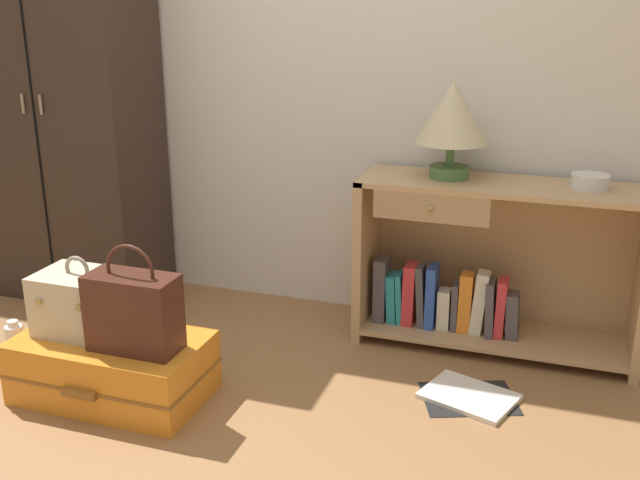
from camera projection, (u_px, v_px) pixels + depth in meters
name	position (u px, v px, depth m)	size (l,w,h in m)	color
ground_plane	(170.00, 461.00, 2.48)	(9.00, 9.00, 0.00)	olive
back_wall	(316.00, 37.00, 3.42)	(6.40, 0.10, 2.60)	silver
wardrobe	(64.00, 98.00, 3.62)	(0.85, 0.47, 2.01)	#33261E
bookshelf	(485.00, 268.00, 3.23)	(1.20, 0.39, 0.74)	tan
table_lamp	(452.00, 116.00, 3.09)	(0.31, 0.31, 0.41)	#4C7542
bowl	(590.00, 181.00, 2.99)	(0.15, 0.15, 0.06)	silver
suitcase_large	(113.00, 367.00, 2.85)	(0.73, 0.43, 0.24)	orange
train_case	(81.00, 302.00, 2.84)	(0.32, 0.25, 0.31)	beige
handbag	(134.00, 311.00, 2.69)	(0.33, 0.16, 0.41)	#472319
bottle	(16.00, 346.00, 3.07)	(0.07, 0.07, 0.22)	white
open_book_on_floor	(469.00, 397.00, 2.87)	(0.42, 0.37, 0.02)	white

